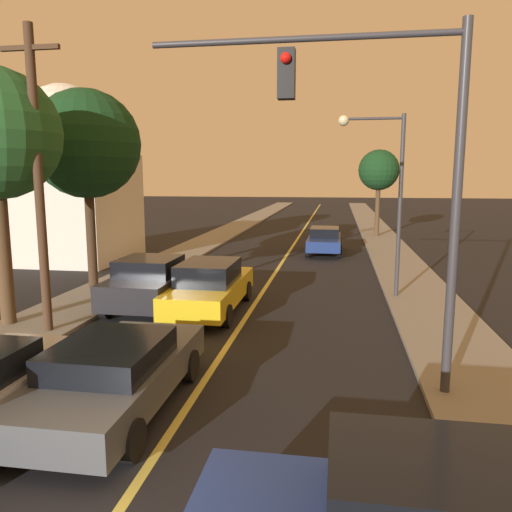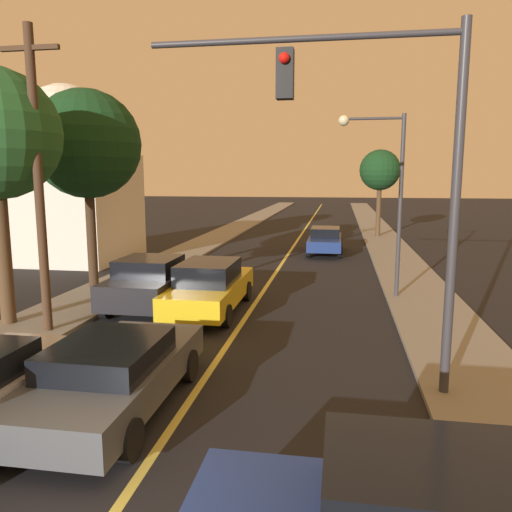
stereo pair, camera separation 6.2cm
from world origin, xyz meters
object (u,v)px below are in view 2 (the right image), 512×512
Objects in this scene: tree_left_far at (87,145)px; tree_right_near at (380,171)px; car_near_lane_second at (210,286)px; utility_pole_left at (38,177)px; car_outer_lane_second at (151,282)px; car_far_oncoming at (325,240)px; car_near_lane_front at (113,373)px; streetlamp_right at (384,178)px; traffic_signal_mast at (384,146)px; domed_building_left at (69,183)px.

tree_left_far is 1.21× the size of tree_right_near.
utility_pole_left reaches higher than car_near_lane_second.
car_far_oncoming is at bearing 68.09° from car_outer_lane_second.
car_outer_lane_second is (-1.94, 0.02, 0.06)m from car_near_lane_second.
car_far_oncoming is 0.82× the size of tree_right_near.
car_near_lane_front is 6.86m from car_near_lane_second.
car_far_oncoming is 0.79× the size of streetlamp_right.
car_near_lane_front is 0.71× the size of traffic_signal_mast.
streetlamp_right is at bearing 85.17° from traffic_signal_mast.
car_far_oncoming reaches higher than car_near_lane_front.
car_near_lane_front is at bearing -74.26° from car_outer_lane_second.
tree_right_near is (10.42, 23.91, 0.42)m from utility_pole_left.
car_near_lane_second is at bearing 75.93° from car_far_oncoming.
car_near_lane_second is 6.92m from streetlamp_right.
streetlamp_right is (2.19, -10.15, 3.43)m from car_far_oncoming.
streetlamp_right is 10.57m from tree_left_far.
car_outer_lane_second is at bearing 58.00° from utility_pole_left.
car_near_lane_second is 1.20× the size of car_outer_lane_second.
car_near_lane_second is 0.86× the size of tree_right_near.
car_near_lane_front is 0.56× the size of domed_building_left.
traffic_signal_mast is (4.73, 1.59, 4.07)m from car_near_lane_front.
tree_right_near is at bearing 85.82° from traffic_signal_mast.
tree_left_far is (-8.30, -10.61, 4.60)m from car_far_oncoming.
tree_right_near reaches higher than car_near_lane_front.
car_near_lane_front is 0.82× the size of tree_right_near.
tree_right_near reaches higher than car_outer_lane_second.
utility_pole_left reaches higher than streetlamp_right.
car_outer_lane_second is 0.72× the size of tree_right_near.
traffic_signal_mast is at bearing -37.34° from tree_left_far.
car_near_lane_front is at bearing -119.51° from streetlamp_right.
utility_pole_left is (-1.83, -2.93, 3.34)m from car_outer_lane_second.
domed_building_left is at bearing -142.38° from tree_right_near.
tree_left_far is at bearing 104.37° from utility_pole_left.
domed_building_left reaches higher than traffic_signal_mast.
traffic_signal_mast is at bearing -38.40° from car_outer_lane_second.
traffic_signal_mast is 0.95× the size of tree_left_far.
streetlamp_right reaches higher than car_near_lane_second.
traffic_signal_mast is 0.79× the size of domed_building_left.
traffic_signal_mast is at bearing -48.05° from car_near_lane_second.
car_far_oncoming is (3.22, 12.83, -0.06)m from car_near_lane_second.
domed_building_left reaches higher than car_outer_lane_second.
car_near_lane_second is 0.59× the size of domed_building_left.
car_far_oncoming is 13.78m from domed_building_left.
utility_pole_left is 12.82m from domed_building_left.
utility_pole_left is at bearing -113.55° from tree_right_near.
car_far_oncoming is (5.15, 12.81, -0.12)m from car_outer_lane_second.
tree_right_near is 0.68× the size of domed_building_left.
car_near_lane_front is at bearing -103.43° from tree_right_near.
car_near_lane_front is 6.44m from traffic_signal_mast.
car_outer_lane_second is at bearing 141.60° from traffic_signal_mast.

